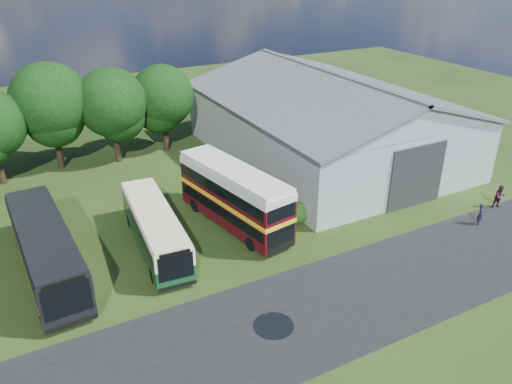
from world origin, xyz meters
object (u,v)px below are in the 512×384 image
bus_green_single (155,228)px  bus_dark_single (46,249)px  visitor_a (481,214)px  visitor_b (500,197)px  bus_maroon_double (234,197)px  storage_shed (326,114)px

bus_green_single → bus_dark_single: (-6.70, 0.25, 0.24)m
visitor_a → visitor_b: size_ratio=0.90×
bus_maroon_double → bus_dark_single: 12.72m
storage_shed → bus_green_single: size_ratio=2.34×
bus_maroon_double → visitor_a: size_ratio=6.38×
visitor_b → bus_dark_single: bearing=-177.2°
storage_shed → bus_green_single: 21.57m
storage_shed → bus_dark_single: 27.69m
storage_shed → bus_dark_single: storage_shed is taller
bus_maroon_double → visitor_a: 17.85m
bus_maroon_double → visitor_b: bus_maroon_double is taller
bus_green_single → bus_dark_single: bearing=-177.7°
bus_green_single → bus_dark_single: size_ratio=0.87×
storage_shed → visitor_b: bearing=-70.1°
storage_shed → bus_dark_single: (-26.29, -8.38, -2.39)m
bus_maroon_double → visitor_a: bearing=-38.1°
storage_shed → visitor_a: size_ratio=14.86×
storage_shed → bus_green_single: bearing=-156.2°
bus_green_single → visitor_b: bus_green_single is taller
visitor_b → bus_green_single: bearing=-179.9°
storage_shed → visitor_a: storage_shed is taller
bus_dark_single → visitor_a: (28.42, -8.17, -0.94)m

